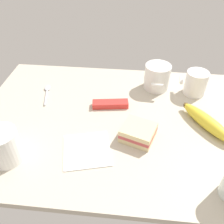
{
  "coord_description": "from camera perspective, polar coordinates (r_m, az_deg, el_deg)",
  "views": [
    {
      "loc": [
        -5.99,
        57.7,
        54.35
      ],
      "look_at": [
        0.0,
        0.0,
        5.0
      ],
      "focal_mm": 38.2,
      "sensor_mm": 36.0,
      "label": 1
    }
  ],
  "objects": [
    {
      "name": "tabletop",
      "position": [
        0.79,
        -0.0,
        -2.22
      ],
      "size": [
        90.0,
        64.0,
        2.0
      ],
      "primitive_type": "cube",
      "color": "#BCB29E",
      "rests_on": "ground"
    },
    {
      "name": "coffee_mug_black",
      "position": [
        0.92,
        19.41,
        6.64
      ],
      "size": [
        9.92,
        7.8,
        8.86
      ],
      "color": "white",
      "rests_on": "tabletop"
    },
    {
      "name": "coffee_mug_milky",
      "position": [
        0.7,
        -24.61,
        -7.36
      ],
      "size": [
        9.69,
        11.25,
        9.57
      ],
      "color": "white",
      "rests_on": "tabletop"
    },
    {
      "name": "coffee_mug_spare",
      "position": [
        0.92,
        10.75,
        8.35
      ],
      "size": [
        9.48,
        11.9,
        9.4
      ],
      "color": "white",
      "rests_on": "tabletop"
    },
    {
      "name": "sandwich_main",
      "position": [
        0.71,
        6.29,
        -4.87
      ],
      "size": [
        11.58,
        11.01,
        4.4
      ],
      "color": "beige",
      "rests_on": "tabletop"
    },
    {
      "name": "banana",
      "position": [
        0.8,
        21.8,
        -2.24
      ],
      "size": [
        15.09,
        18.93,
        4.16
      ],
      "color": "yellow",
      "rests_on": "tabletop"
    },
    {
      "name": "spoon",
      "position": [
        0.93,
        -15.31,
        4.75
      ],
      "size": [
        4.18,
        12.6,
        0.8
      ],
      "color": "silver",
      "rests_on": "tabletop"
    },
    {
      "name": "snack_bar",
      "position": [
        0.83,
        -0.39,
        1.92
      ],
      "size": [
        12.7,
        5.15,
        2.0
      ],
      "primitive_type": "cube",
      "rotation": [
        0.0,
        0.0,
        0.14
      ],
      "color": "red",
      "rests_on": "tabletop"
    },
    {
      "name": "paper_napkin",
      "position": [
        0.69,
        -6.04,
        -9.01
      ],
      "size": [
        15.98,
        15.98,
        0.3
      ],
      "primitive_type": "cube",
      "rotation": [
        0.0,
        0.0,
        0.25
      ],
      "color": "white",
      "rests_on": "tabletop"
    }
  ]
}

